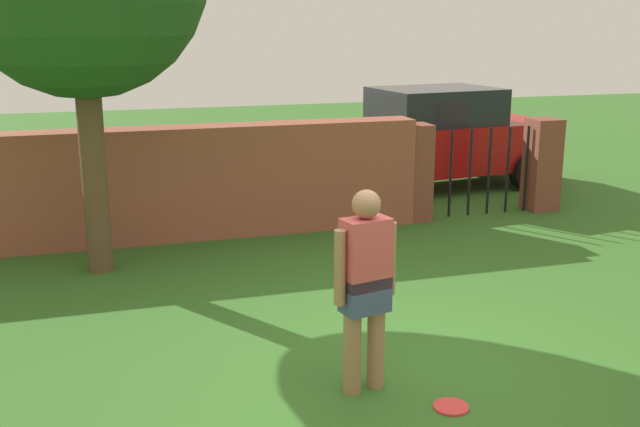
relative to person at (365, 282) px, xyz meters
name	(u,v)px	position (x,y,z in m)	size (l,w,h in m)	color
ground_plane	(390,370)	(0.33, 0.25, -0.90)	(40.00, 40.00, 0.00)	#336623
brick_wall	(156,185)	(-1.17, 4.74, -0.15)	(7.12, 0.50, 1.49)	brown
person	(365,282)	(0.00, 0.00, 0.00)	(0.53, 0.29, 1.62)	#9E704C
fence_gate	(480,168)	(3.55, 4.74, -0.20)	(2.56, 0.44, 1.40)	brown
car	(434,138)	(3.71, 6.67, -0.04)	(4.38, 2.32, 1.72)	#A51111
frisbee_red	(451,407)	(0.53, -0.47, -0.89)	(0.27, 0.27, 0.02)	red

